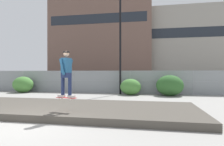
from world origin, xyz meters
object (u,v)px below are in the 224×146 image
(skater, at_px, (66,71))
(shrub_left, at_px, (23,85))
(parked_car_mid, at_px, (104,81))
(parked_car_near, at_px, (52,81))
(shrub_center, at_px, (131,87))
(skateboard, at_px, (66,98))
(shrub_right, at_px, (170,85))
(street_lamp, at_px, (120,33))

(skater, xyz_separation_m, shrub_left, (-7.48, 7.98, -1.08))
(skater, distance_m, parked_car_mid, 12.13)
(parked_car_near, xyz_separation_m, shrub_center, (8.48, -3.86, -0.23))
(skateboard, bearing_deg, shrub_left, 133.16)
(skater, bearing_deg, parked_car_near, 120.13)
(shrub_center, bearing_deg, shrub_left, 179.65)
(skateboard, relative_size, shrub_center, 0.52)
(skateboard, relative_size, skater, 0.48)
(parked_car_near, xyz_separation_m, shrub_right, (11.33, -3.90, -0.08))
(skater, xyz_separation_m, parked_car_near, (-6.84, 11.78, -0.91))
(shrub_right, bearing_deg, street_lamp, 173.53)
(street_lamp, xyz_separation_m, shrub_right, (3.70, -0.42, -4.01))
(street_lamp, relative_size, parked_car_near, 1.72)
(skateboard, bearing_deg, parked_car_near, 120.13)
(skateboard, xyz_separation_m, shrub_center, (1.64, 7.92, -0.17))
(parked_car_mid, height_order, shrub_right, parked_car_mid)
(skateboard, height_order, shrub_center, shrub_center)
(shrub_left, relative_size, shrub_center, 1.11)
(parked_car_mid, bearing_deg, shrub_right, -35.38)
(skater, height_order, shrub_right, skater)
(shrub_center, bearing_deg, parked_car_near, 155.50)
(skater, height_order, shrub_left, skater)
(skater, bearing_deg, parked_car_mid, 96.34)
(skateboard, distance_m, shrub_right, 9.07)
(skater, distance_m, shrub_right, 9.13)
(parked_car_near, relative_size, shrub_right, 2.32)
(parked_car_near, height_order, shrub_left, parked_car_near)
(street_lamp, distance_m, parked_car_near, 9.27)
(skateboard, relative_size, shrub_right, 0.42)
(skater, relative_size, shrub_left, 0.98)
(street_lamp, xyz_separation_m, parked_car_mid, (-2.14, 3.72, -3.93))
(shrub_left, distance_m, shrub_right, 11.97)
(parked_car_near, height_order, parked_car_mid, same)
(shrub_center, relative_size, shrub_right, 0.81)
(skater, distance_m, shrub_left, 10.99)
(street_lamp, xyz_separation_m, shrub_center, (0.84, -0.38, -4.16))
(skater, relative_size, shrub_right, 0.87)
(skateboard, xyz_separation_m, shrub_left, (-7.48, 7.98, -0.10))
(parked_car_mid, distance_m, shrub_center, 5.07)
(shrub_center, bearing_deg, parked_car_mid, 125.97)
(street_lamp, relative_size, parked_car_mid, 1.74)
(parked_car_mid, relative_size, shrub_right, 2.30)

